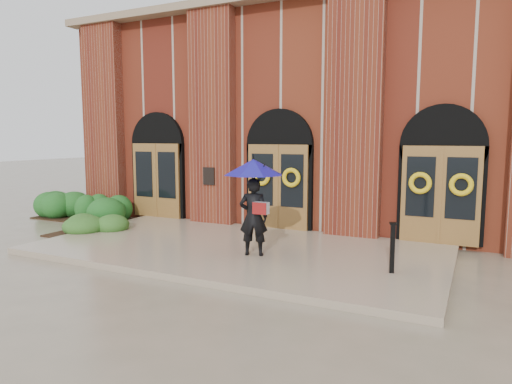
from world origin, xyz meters
The scene contains 7 objects.
ground centered at (0.00, 0.00, 0.00)m, with size 90.00×90.00×0.00m, color gray.
landing centered at (0.00, 0.15, 0.07)m, with size 10.00×5.30×0.15m, color gray.
church_building centered at (0.00, 8.78, 3.50)m, with size 16.20×12.53×7.00m.
man_with_umbrella centered at (0.76, -0.43, 1.71)m, with size 1.75×1.75×2.22m.
metal_post centered at (3.88, -0.44, 0.69)m, with size 0.17×0.17×1.03m.
hedge_wall_left centered at (-6.97, 1.86, 0.44)m, with size 3.40×1.36×0.87m, color #1C541C.
hedge_front_left centered at (-5.10, 0.00, 0.28)m, with size 1.59×1.37×0.56m, color #2D5A1F.
Camera 1 is at (5.36, -9.66, 2.87)m, focal length 32.00 mm.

